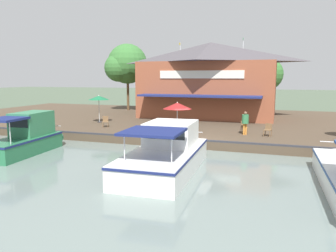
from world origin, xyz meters
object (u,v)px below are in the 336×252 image
object	(u,v)px
patio_umbrella_far_corner	(177,106)
cafe_chair_mid_patio	(244,126)
motorboat_second_along	(30,137)
tree_downstream_bank	(125,65)
cafe_chair_far_corner_seat	(105,121)
person_near_entrance	(245,120)
cafe_chair_facing_river	(268,129)
motorboat_fourth_along	(169,152)
waterfront_restaurant	(210,79)
patio_umbrella_back_row	(99,98)
tree_upstream_bank	(265,75)

from	to	relation	value
patio_umbrella_far_corner	cafe_chair_mid_patio	bearing A→B (deg)	121.70
motorboat_second_along	tree_downstream_bank	xyz separation A→B (m)	(-19.84, -3.28, 5.01)
patio_umbrella_far_corner	tree_downstream_bank	size ratio (longest dim) A/B	0.29
cafe_chair_far_corner_seat	motorboat_second_along	xyz separation A→B (m)	(7.19, -1.06, -0.13)
cafe_chair_mid_patio	motorboat_second_along	xyz separation A→B (m)	(7.82, -11.79, -0.13)
cafe_chair_mid_patio	person_near_entrance	xyz separation A→B (m)	(0.76, 0.12, 0.52)
cafe_chair_facing_river	motorboat_second_along	distance (m)	15.15
motorboat_fourth_along	cafe_chair_facing_river	bearing A→B (deg)	149.64
person_near_entrance	motorboat_fourth_along	distance (m)	8.23
waterfront_restaurant	tree_downstream_bank	size ratio (longest dim) A/B	1.71
cafe_chair_far_corner_seat	patio_umbrella_back_row	bearing A→B (deg)	-140.14
patio_umbrella_back_row	person_near_entrance	size ratio (longest dim) A/B	1.47
patio_umbrella_far_corner	motorboat_fourth_along	distance (m)	6.24
motorboat_fourth_along	motorboat_second_along	xyz separation A→B (m)	(-0.59, -8.98, 0.08)
person_near_entrance	motorboat_second_along	size ratio (longest dim) A/B	0.26
tree_downstream_bank	patio_umbrella_far_corner	bearing A→B (deg)	36.70
cafe_chair_mid_patio	tree_upstream_bank	bearing A→B (deg)	177.04
person_near_entrance	cafe_chair_facing_river	bearing A→B (deg)	87.97
cafe_chair_mid_patio	cafe_chair_far_corner_seat	bearing A→B (deg)	-86.66
cafe_chair_mid_patio	tree_downstream_bank	xyz separation A→B (m)	(-12.02, -15.07, 4.88)
tree_downstream_bank	tree_upstream_bank	bearing A→B (deg)	97.31
cafe_chair_far_corner_seat	motorboat_second_along	world-z (taller)	motorboat_second_along
cafe_chair_facing_river	person_near_entrance	xyz separation A→B (m)	(-0.05, -1.52, 0.52)
patio_umbrella_back_row	cafe_chair_far_corner_seat	bearing A→B (deg)	39.86
cafe_chair_far_corner_seat	cafe_chair_mid_patio	bearing A→B (deg)	93.34
patio_umbrella_far_corner	patio_umbrella_back_row	bearing A→B (deg)	-116.40
tree_downstream_bank	cafe_chair_far_corner_seat	bearing A→B (deg)	18.91
motorboat_fourth_along	tree_upstream_bank	xyz separation A→B (m)	(-22.46, 3.54, 3.88)
waterfront_restaurant	cafe_chair_far_corner_seat	size ratio (longest dim) A/B	15.70
motorboat_fourth_along	person_near_entrance	bearing A→B (deg)	159.02
tree_downstream_bank	patio_umbrella_back_row	bearing A→B (deg)	13.39
patio_umbrella_far_corner	tree_downstream_bank	distance (m)	18.52
motorboat_second_along	patio_umbrella_far_corner	bearing A→B (deg)	124.53
patio_umbrella_back_row	cafe_chair_mid_patio	size ratio (longest dim) A/B	2.79
waterfront_restaurant	tree_downstream_bank	world-z (taller)	tree_downstream_bank
patio_umbrella_back_row	motorboat_fourth_along	distance (m)	14.11
patio_umbrella_far_corner	motorboat_second_along	distance (m)	9.39
cafe_chair_far_corner_seat	cafe_chair_mid_patio	xyz separation A→B (m)	(-0.63, 10.74, 0.00)
cafe_chair_mid_patio	motorboat_second_along	bearing A→B (deg)	-56.45
patio_umbrella_back_row	tree_upstream_bank	xyz separation A→B (m)	(-12.46, 13.31, 2.01)
patio_umbrella_back_row	tree_upstream_bank	distance (m)	18.34
cafe_chair_facing_river	motorboat_second_along	bearing A→B (deg)	-62.46
patio_umbrella_far_corner	tree_downstream_bank	bearing A→B (deg)	-143.30
cafe_chair_mid_patio	motorboat_fourth_along	size ratio (longest dim) A/B	0.10
patio_umbrella_far_corner	tree_upstream_bank	xyz separation A→B (m)	(-16.63, 4.91, 2.12)
person_near_entrance	tree_downstream_bank	bearing A→B (deg)	-130.08
cafe_chair_far_corner_seat	motorboat_fourth_along	distance (m)	11.11
waterfront_restaurant	tree_upstream_bank	bearing A→B (deg)	130.38
patio_umbrella_far_corner	motorboat_fourth_along	bearing A→B (deg)	13.24
patio_umbrella_back_row	tree_downstream_bank	xyz separation A→B (m)	(-10.44, -2.48, 3.21)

